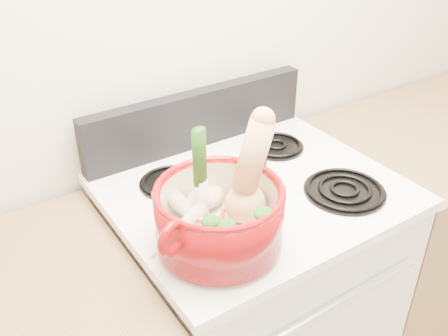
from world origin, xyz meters
TOP-DOWN VIEW (x-y plane):
  - wall_back at (0.00, 1.75)m, footprint 3.50×0.02m
  - stove_body at (0.00, 1.40)m, footprint 0.76×0.65m
  - cooktop at (0.00, 1.40)m, footprint 0.78×0.67m
  - control_backsplash at (0.00, 1.70)m, footprint 0.76×0.05m
  - oven_handle at (0.00, 1.06)m, footprint 0.60×0.02m
  - burner_front_left at (-0.19, 1.24)m, footprint 0.22×0.22m
  - burner_front_right at (0.19, 1.24)m, footprint 0.22×0.22m
  - burner_back_left at (-0.19, 1.54)m, footprint 0.17×0.17m
  - burner_back_right at (0.19, 1.54)m, footprint 0.17×0.17m
  - dutch_oven at (-0.22, 1.24)m, footprint 0.38×0.38m
  - pot_handle_left at (-0.37, 1.18)m, footprint 0.08×0.05m
  - pot_handle_right at (-0.07, 1.30)m, footprint 0.08×0.05m
  - squash at (-0.14, 1.24)m, footprint 0.18×0.12m
  - leek at (-0.23, 1.30)m, footprint 0.05×0.05m
  - ginger at (-0.19, 1.33)m, footprint 0.09×0.07m
  - parsnip_0 at (-0.25, 1.25)m, footprint 0.08×0.23m
  - parsnip_1 at (-0.28, 1.27)m, footprint 0.15×0.17m
  - parsnip_2 at (-0.26, 1.27)m, footprint 0.07×0.21m
  - parsnip_3 at (-0.32, 1.25)m, footprint 0.18×0.10m
  - carrot_0 at (-0.25, 1.19)m, footprint 0.08×0.15m
  - carrot_1 at (-0.24, 1.21)m, footprint 0.13×0.13m
  - carrot_2 at (-0.23, 1.19)m, footprint 0.12×0.18m

SIDE VIEW (x-z plane):
  - stove_body at x=0.00m, z-range 0.00..0.92m
  - oven_handle at x=0.00m, z-range 0.77..0.79m
  - cooktop at x=0.00m, z-range 0.92..0.95m
  - burner_front_left at x=-0.19m, z-range 0.95..0.97m
  - burner_front_right at x=0.19m, z-range 0.95..0.97m
  - burner_back_left at x=-0.19m, z-range 0.95..0.97m
  - burner_back_right at x=0.19m, z-range 0.95..0.97m
  - carrot_0 at x=-0.25m, z-range 0.99..1.04m
  - ginger at x=-0.19m, z-range 1.00..1.05m
  - carrot_1 at x=-0.24m, z-range 1.00..1.05m
  - parsnip_0 at x=-0.25m, z-range 0.99..1.05m
  - parsnip_1 at x=-0.28m, z-range 1.00..1.05m
  - carrot_2 at x=-0.23m, z-range 1.00..1.05m
  - parsnip_3 at x=-0.32m, z-range 1.01..1.06m
  - parsnip_2 at x=-0.26m, z-range 1.01..1.07m
  - dutch_oven at x=-0.22m, z-range 0.97..1.11m
  - control_backsplash at x=0.00m, z-range 0.95..1.13m
  - pot_handle_left at x=-0.37m, z-range 1.05..1.13m
  - pot_handle_right at x=-0.07m, z-range 1.05..1.13m
  - leek at x=-0.23m, z-range 1.00..1.25m
  - squash at x=-0.14m, z-range 0.99..1.26m
  - wall_back at x=0.00m, z-range 0.00..2.60m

